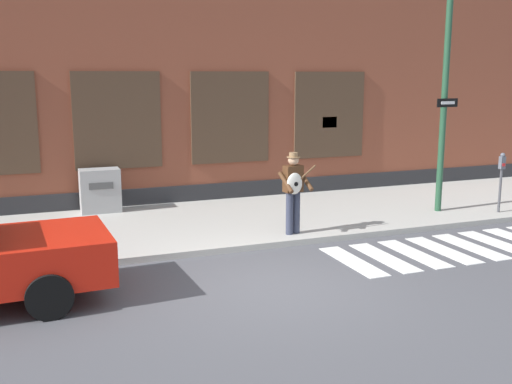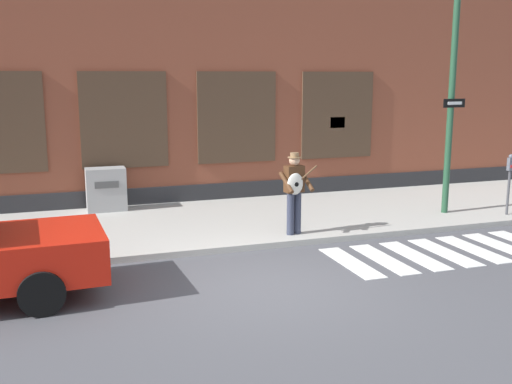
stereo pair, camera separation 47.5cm
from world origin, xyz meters
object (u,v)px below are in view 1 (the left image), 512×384
(traffic_light, at_px, (486,45))
(utility_box, at_px, (100,190))
(parking_meter, at_px, (501,173))
(busker, at_px, (294,188))

(traffic_light, relative_size, utility_box, 5.36)
(traffic_light, relative_size, parking_meter, 3.90)
(busker, xyz_separation_m, traffic_light, (4.26, -0.46, 2.88))
(busker, distance_m, parking_meter, 5.44)
(traffic_light, distance_m, utility_box, 9.31)
(parking_meter, relative_size, utility_box, 1.38)
(traffic_light, bearing_deg, utility_box, 152.70)
(busker, bearing_deg, utility_box, 134.52)
(busker, distance_m, utility_box, 4.96)
(utility_box, bearing_deg, parking_meter, -21.29)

